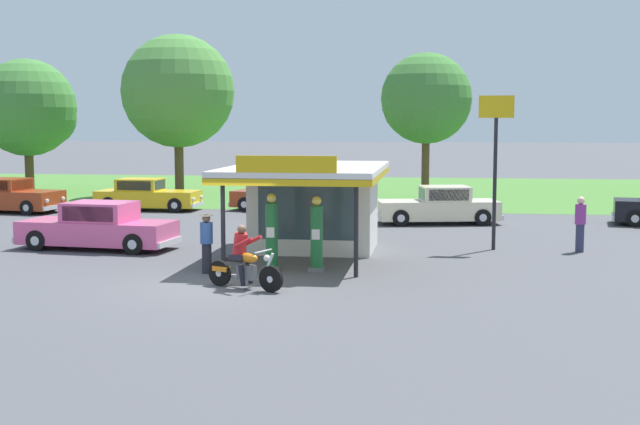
# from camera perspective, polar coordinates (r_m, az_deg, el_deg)

# --- Properties ---
(ground_plane) EXTENTS (300.00, 300.00, 0.00)m
(ground_plane) POSITION_cam_1_polar(r_m,az_deg,el_deg) (21.26, -7.07, -4.94)
(ground_plane) COLOR #4C4C51
(grass_verge_strip) EXTENTS (120.00, 24.00, 0.01)m
(grass_verge_strip) POSITION_cam_1_polar(r_m,az_deg,el_deg) (50.59, 1.87, 1.53)
(grass_verge_strip) COLOR #477A33
(grass_verge_strip) RESTS_ON ground
(service_station_kiosk) EXTENTS (4.48, 6.88, 3.20)m
(service_station_kiosk) POSITION_cam_1_polar(r_m,az_deg,el_deg) (26.46, -0.49, 0.86)
(service_station_kiosk) COLOR silver
(service_station_kiosk) RESTS_ON ground
(gas_pump_nearside) EXTENTS (0.44, 0.44, 2.11)m
(gas_pump_nearside) POSITION_cam_1_polar(r_m,az_deg,el_deg) (23.28, -3.28, -1.51)
(gas_pump_nearside) COLOR slate
(gas_pump_nearside) RESTS_ON ground
(gas_pump_offside) EXTENTS (0.44, 0.44, 2.06)m
(gas_pump_offside) POSITION_cam_1_polar(r_m,az_deg,el_deg) (23.07, -0.23, -1.64)
(gas_pump_offside) COLOR slate
(gas_pump_offside) RESTS_ON ground
(motorcycle_with_rider) EXTENTS (2.05, 1.01, 1.58)m
(motorcycle_with_rider) POSITION_cam_1_polar(r_m,az_deg,el_deg) (20.71, -5.19, -3.38)
(motorcycle_with_rider) COLOR black
(motorcycle_with_rider) RESTS_ON ground
(featured_classic_sedan) EXTENTS (5.27, 2.31, 1.52)m
(featured_classic_sedan) POSITION_cam_1_polar(r_m,az_deg,el_deg) (28.00, -14.77, -1.00)
(featured_classic_sedan) COLOR #E55993
(featured_classic_sedan) RESTS_ON ground
(parked_car_back_row_left) EXTENTS (5.20, 2.75, 1.50)m
(parked_car_back_row_left) POSITION_cam_1_polar(r_m,az_deg,el_deg) (34.17, 8.03, 0.39)
(parked_car_back_row_left) COLOR beige
(parked_car_back_row_left) RESTS_ON ground
(parked_car_back_row_centre_left) EXTENTS (5.23, 2.61, 1.53)m
(parked_car_back_row_centre_left) POSITION_cam_1_polar(r_m,az_deg,el_deg) (40.72, -20.36, 1.01)
(parked_car_back_row_centre_left) COLOR #993819
(parked_car_back_row_centre_left) RESTS_ON ground
(parked_car_back_row_centre_right) EXTENTS (5.18, 2.76, 1.46)m
(parked_car_back_row_centre_right) POSITION_cam_1_polar(r_m,az_deg,el_deg) (38.59, -2.46, 1.09)
(parked_car_back_row_centre_right) COLOR #993819
(parked_car_back_row_centre_right) RESTS_ON ground
(parked_car_back_row_far_right) EXTENTS (4.91, 2.00, 1.46)m
(parked_car_back_row_far_right) POSITION_cam_1_polar(r_m,az_deg,el_deg) (39.84, -11.62, 1.12)
(parked_car_back_row_far_right) COLOR gold
(parked_car_back_row_far_right) RESTS_ON ground
(bystander_leaning_by_kiosk) EXTENTS (0.34, 0.34, 1.75)m
(bystander_leaning_by_kiosk) POSITION_cam_1_polar(r_m,az_deg,el_deg) (27.61, 17.17, -0.67)
(bystander_leaning_by_kiosk) COLOR #2D3351
(bystander_leaning_by_kiosk) RESTS_ON ground
(bystander_standing_back_lot) EXTENTS (0.35, 0.35, 1.60)m
(bystander_standing_back_lot) POSITION_cam_1_polar(r_m,az_deg,el_deg) (22.91, -7.67, -1.98)
(bystander_standing_back_lot) COLOR black
(bystander_standing_back_lot) RESTS_ON ground
(tree_oak_centre) EXTENTS (4.70, 4.70, 7.62)m
(tree_oak_centre) POSITION_cam_1_polar(r_m,az_deg,el_deg) (44.14, 7.01, 7.53)
(tree_oak_centre) COLOR brown
(tree_oak_centre) RESTS_ON ground
(tree_oak_left) EXTENTS (5.67, 5.67, 7.73)m
(tree_oak_left) POSITION_cam_1_polar(r_m,az_deg,el_deg) (52.49, -18.95, 6.59)
(tree_oak_left) COLOR brown
(tree_oak_left) RESTS_ON ground
(tree_oak_distant_spare) EXTENTS (6.17, 6.17, 8.82)m
(tree_oak_distant_spare) POSITION_cam_1_polar(r_m,az_deg,el_deg) (47.18, -9.45, 7.98)
(tree_oak_distant_spare) COLOR brown
(tree_oak_distant_spare) RESTS_ON ground
(roadside_pole_sign) EXTENTS (1.10, 0.12, 4.89)m
(roadside_pole_sign) POSITION_cam_1_polar(r_m,az_deg,el_deg) (27.28, 11.78, 4.47)
(roadside_pole_sign) COLOR black
(roadside_pole_sign) RESTS_ON ground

